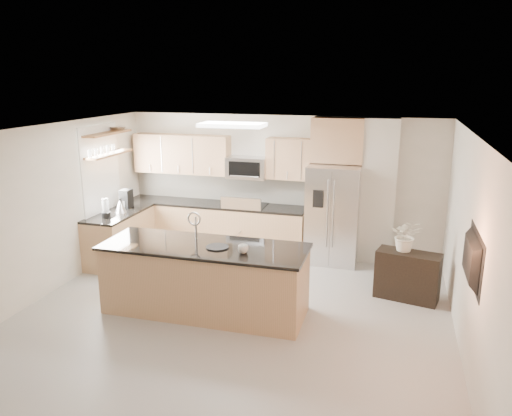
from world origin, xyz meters
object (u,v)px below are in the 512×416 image
(cup, at_px, (243,249))
(refrigerator, at_px, (333,214))
(coffee_maker, at_px, (126,199))
(flower_vase, at_px, (407,228))
(kettle, at_px, (120,206))
(bowl, at_px, (118,128))
(television, at_px, (467,258))
(blender, at_px, (106,209))
(range, at_px, (246,228))
(platter, at_px, (217,247))
(island, at_px, (205,278))
(microwave, at_px, (247,168))
(credenza, at_px, (407,276))

(cup, bearing_deg, refrigerator, 72.14)
(coffee_maker, xyz_separation_m, flower_vase, (5.00, -0.54, 0.03))
(kettle, relative_size, bowl, 0.73)
(cup, height_order, television, television)
(cup, xyz_separation_m, blender, (-2.87, 1.26, 0.01))
(blender, xyz_separation_m, flower_vase, (4.98, 0.18, 0.04))
(bowl, bearing_deg, blender, -78.43)
(coffee_maker, bearing_deg, bowl, 138.79)
(coffee_maker, bearing_deg, flower_vase, -6.17)
(kettle, bearing_deg, blender, -97.36)
(range, xyz_separation_m, platter, (0.39, -2.61, 0.54))
(island, bearing_deg, television, -9.57)
(blender, xyz_separation_m, kettle, (0.05, 0.39, -0.03))
(cup, bearing_deg, kettle, 149.75)
(coffee_maker, distance_m, flower_vase, 5.03)
(cup, bearing_deg, island, 166.49)
(cup, xyz_separation_m, kettle, (-2.82, 1.65, -0.02))
(refrigerator, distance_m, coffee_maker, 3.82)
(microwave, xyz_separation_m, television, (3.51, -3.24, -0.28))
(range, xyz_separation_m, coffee_maker, (-2.09, -0.74, 0.61))
(television, bearing_deg, coffee_maker, 66.97)
(blender, bearing_deg, cup, -23.67)
(bowl, bearing_deg, flower_vase, -7.47)
(refrigerator, relative_size, coffee_maker, 5.23)
(kettle, bearing_deg, microwave, 30.55)
(flower_vase, relative_size, television, 0.68)
(range, height_order, flower_vase, flower_vase)
(credenza, bearing_deg, blender, -166.16)
(island, distance_m, flower_vase, 3.07)
(kettle, relative_size, flower_vase, 0.36)
(range, height_order, microwave, microwave)
(refrigerator, distance_m, island, 2.95)
(platter, height_order, coffee_maker, coffee_maker)
(island, height_order, coffee_maker, island)
(platter, bearing_deg, coffee_maker, 143.04)
(bowl, distance_m, flower_vase, 5.35)
(island, distance_m, coffee_maker, 2.98)
(island, height_order, bowl, bowl)
(bowl, xyz_separation_m, television, (5.76, -2.52, -1.03))
(credenza, relative_size, coffee_maker, 2.73)
(island, xyz_separation_m, television, (3.33, -0.55, 0.85))
(bowl, height_order, television, bowl)
(platter, bearing_deg, television, -9.29)
(platter, relative_size, blender, 0.92)
(microwave, distance_m, kettle, 2.42)
(credenza, relative_size, television, 0.86)
(island, relative_size, credenza, 3.13)
(range, bearing_deg, bowl, -165.00)
(range, xyz_separation_m, blender, (-2.07, -1.46, 0.60))
(refrigerator, height_order, television, refrigerator)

